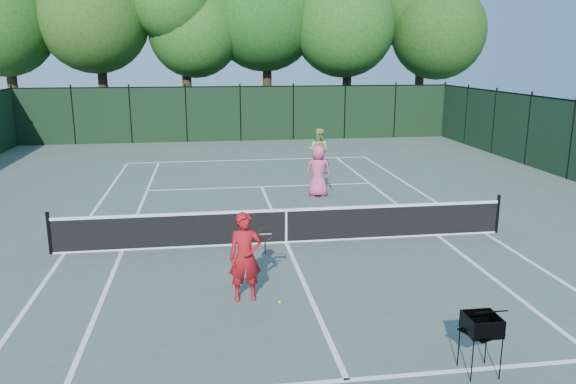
{
  "coord_description": "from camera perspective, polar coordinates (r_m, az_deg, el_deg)",
  "views": [
    {
      "loc": [
        -1.96,
        -13.65,
        4.72
      ],
      "look_at": [
        0.2,
        1.0,
        1.1
      ],
      "focal_mm": 35.0,
      "sensor_mm": 36.0,
      "label": 1
    }
  ],
  "objects": [
    {
      "name": "service_line_near",
      "position": [
        8.87,
        6.02,
        -18.48
      ],
      "size": [
        8.23,
        0.1,
        0.01
      ],
      "primitive_type": "cube",
      "color": "white",
      "rests_on": "ground"
    },
    {
      "name": "ball_hopper",
      "position": [
        9.1,
        19.09,
        -12.63
      ],
      "size": [
        0.64,
        0.64,
        0.94
      ],
      "rotation": [
        0.0,
        0.0,
        0.37
      ],
      "color": "black",
      "rests_on": "ground"
    },
    {
      "name": "player_green",
      "position": [
        23.14,
        3.13,
        4.23
      ],
      "size": [
        1.12,
        1.07,
        1.81
      ],
      "rotation": [
        0.0,
        0.0,
        2.54
      ],
      "color": "#9EC361",
      "rests_on": "ground"
    },
    {
      "name": "fence_far",
      "position": [
        31.87,
        -4.85,
        7.89
      ],
      "size": [
        24.0,
        0.05,
        3.0
      ],
      "primitive_type": "cube",
      "color": "black",
      "rests_on": "ground"
    },
    {
      "name": "tree_5",
      "position": [
        38.49,
        13.58,
        17.82
      ],
      "size": [
        5.8,
        5.8,
        12.23
      ],
      "color": "black",
      "rests_on": "ground"
    },
    {
      "name": "player_pink",
      "position": [
        19.15,
        3.1,
        2.13
      ],
      "size": [
        0.95,
        0.72,
        1.75
      ],
      "rotation": [
        0.0,
        0.0,
        2.94
      ],
      "color": "#E04F7C",
      "rests_on": "ground"
    },
    {
      "name": "tree_2",
      "position": [
        35.59,
        -10.56,
        18.36
      ],
      "size": [
        6.0,
        6.0,
        12.4
      ],
      "color": "black",
      "rests_on": "ground"
    },
    {
      "name": "baseline_far",
      "position": [
        26.04,
        -3.92,
        3.27
      ],
      "size": [
        10.97,
        0.1,
        0.01
      ],
      "primitive_type": "cube",
      "color": "white",
      "rests_on": "ground"
    },
    {
      "name": "sideline_singles_right",
      "position": [
        15.67,
        14.92,
        -4.27
      ],
      "size": [
        0.1,
        23.77,
        0.01
      ],
      "primitive_type": "cube",
      "color": "white",
      "rests_on": "ground"
    },
    {
      "name": "ground",
      "position": [
        14.57,
        -0.19,
        -5.16
      ],
      "size": [
        90.0,
        90.0,
        0.0
      ],
      "primitive_type": "plane",
      "color": "#49594D",
      "rests_on": "ground"
    },
    {
      "name": "service_line_far",
      "position": [
        20.69,
        -2.72,
        0.54
      ],
      "size": [
        8.23,
        0.1,
        0.01
      ],
      "primitive_type": "cube",
      "color": "white",
      "rests_on": "ground"
    },
    {
      "name": "sideline_doubles_left",
      "position": [
        14.87,
        -21.73,
        -5.78
      ],
      "size": [
        0.1,
        23.77,
        0.01
      ],
      "primitive_type": "cube",
      "color": "white",
      "rests_on": "ground"
    },
    {
      "name": "center_service_line",
      "position": [
        14.57,
        -0.19,
        -5.15
      ],
      "size": [
        0.1,
        12.8,
        0.01
      ],
      "primitive_type": "cube",
      "color": "white",
      "rests_on": "ground"
    },
    {
      "name": "loose_ball_midcourt",
      "position": [
        11.14,
        -0.86,
        -11.13
      ],
      "size": [
        0.07,
        0.07,
        0.07
      ],
      "primitive_type": "sphere",
      "color": "#B3D02A",
      "rests_on": "ground"
    },
    {
      "name": "tennis_net",
      "position": [
        14.43,
        -0.2,
        -3.37
      ],
      "size": [
        11.69,
        0.09,
        1.06
      ],
      "color": "black",
      "rests_on": "ground"
    },
    {
      "name": "sideline_singles_left",
      "position": [
        14.6,
        -16.48,
        -5.7
      ],
      "size": [
        0.1,
        23.77,
        0.01
      ],
      "primitive_type": "cube",
      "color": "white",
      "rests_on": "ground"
    },
    {
      "name": "sideline_doubles_right",
      "position": [
        16.25,
        19.38,
        -3.95
      ],
      "size": [
        0.1,
        23.77,
        0.01
      ],
      "primitive_type": "cube",
      "color": "white",
      "rests_on": "ground"
    },
    {
      "name": "coach",
      "position": [
        11.04,
        -4.36,
        -6.59
      ],
      "size": [
        0.92,
        0.65,
        1.78
      ],
      "rotation": [
        0.0,
        0.0,
        0.05
      ],
      "color": "#A51219",
      "rests_on": "ground"
    }
  ]
}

